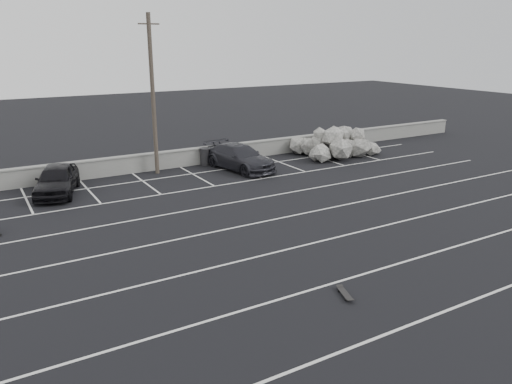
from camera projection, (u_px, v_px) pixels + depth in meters
ground at (295, 248)px, 18.78m from camera, size 120.00×120.00×0.00m
seawall at (163, 160)px, 30.17m from camera, size 50.00×0.45×1.06m
stall_lines at (238, 214)px, 22.37m from camera, size 36.00×20.05×0.01m
car_left at (57, 180)px, 25.12m from camera, size 3.16×4.79×1.51m
car_right at (240, 157)px, 29.98m from camera, size 2.97×5.41×1.49m
utility_pole at (153, 95)px, 28.01m from camera, size 1.19×0.24×8.93m
trash_bin at (205, 156)px, 31.09m from camera, size 0.73×0.73×1.07m
riprap_pile at (334, 146)px, 33.56m from camera, size 5.98×4.81×1.66m
skateboard at (345, 294)px, 15.20m from camera, size 0.46×0.85×0.10m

